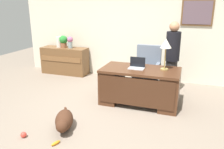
{
  "coord_description": "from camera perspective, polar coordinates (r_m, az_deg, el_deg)",
  "views": [
    {
      "loc": [
        1.43,
        -3.66,
        2.05
      ],
      "look_at": [
        0.05,
        0.3,
        0.75
      ],
      "focal_mm": 36.62,
      "sensor_mm": 36.0,
      "label": 1
    }
  ],
  "objects": [
    {
      "name": "armchair",
      "position": [
        5.7,
        8.77,
        1.09
      ],
      "size": [
        0.6,
        0.59,
        1.08
      ],
      "color": "slate",
      "rests_on": "ground_plane"
    },
    {
      "name": "dog_toy_plush",
      "position": [
        3.72,
        -13.86,
        -16.29
      ],
      "size": [
        0.1,
        0.17,
        0.05
      ],
      "primitive_type": "ellipsoid",
      "rotation": [
        0.0,
        0.0,
        4.36
      ],
      "color": "orange",
      "rests_on": "ground_plane"
    },
    {
      "name": "potted_plant",
      "position": [
        6.99,
        -12.02,
        8.18
      ],
      "size": [
        0.24,
        0.24,
        0.36
      ],
      "color": "brown",
      "rests_on": "credenza"
    },
    {
      "name": "person_standing",
      "position": [
        5.42,
        14.76,
        4.08
      ],
      "size": [
        0.32,
        0.32,
        1.68
      ],
      "color": "#262323",
      "rests_on": "ground_plane"
    },
    {
      "name": "vase_with_flowers",
      "position": [
        6.88,
        -10.41,
        8.09
      ],
      "size": [
        0.17,
        0.17,
        0.34
      ],
      "color": "#8BA1A4",
      "rests_on": "credenza"
    },
    {
      "name": "laptop",
      "position": [
        4.77,
        6.23,
        2.23
      ],
      "size": [
        0.32,
        0.22,
        0.22
      ],
      "color": "#B2B5BA",
      "rests_on": "desk"
    },
    {
      "name": "back_wall",
      "position": [
        6.45,
        6.53,
        10.92
      ],
      "size": [
        7.0,
        0.16,
        2.7
      ],
      "color": "beige",
      "rests_on": "ground_plane"
    },
    {
      "name": "vase_empty",
      "position": [
        7.08,
        -13.13,
        7.89
      ],
      "size": [
        0.16,
        0.16,
        0.32
      ],
      "primitive_type": "cylinder",
      "color": "silver",
      "rests_on": "credenza"
    },
    {
      "name": "dog_lying",
      "position": [
        4.03,
        -11.9,
        -11.21
      ],
      "size": [
        0.5,
        0.7,
        0.3
      ],
      "color": "#472819",
      "rests_on": "ground_plane"
    },
    {
      "name": "desk_lamp",
      "position": [
        4.66,
        13.32,
        7.06
      ],
      "size": [
        0.22,
        0.22,
        0.63
      ],
      "color": "#9E8447",
      "rests_on": "desk"
    },
    {
      "name": "credenza",
      "position": [
        7.1,
        -11.67,
        3.42
      ],
      "size": [
        1.41,
        0.5,
        0.8
      ],
      "color": "brown",
      "rests_on": "ground_plane"
    },
    {
      "name": "ground_plane",
      "position": [
        4.43,
        -1.9,
        -10.35
      ],
      "size": [
        12.0,
        12.0,
        0.0
      ],
      "primitive_type": "plane",
      "color": "gray"
    },
    {
      "name": "desk",
      "position": [
        4.83,
        6.93,
        -2.7
      ],
      "size": [
        1.6,
        0.85,
        0.77
      ],
      "color": "#4C2B19",
      "rests_on": "ground_plane"
    },
    {
      "name": "dog_toy_ball",
      "position": [
        4.03,
        -21.23,
        -13.84
      ],
      "size": [
        0.09,
        0.09,
        0.09
      ],
      "primitive_type": "sphere",
      "color": "#E53F33",
      "rests_on": "ground_plane"
    }
  ]
}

